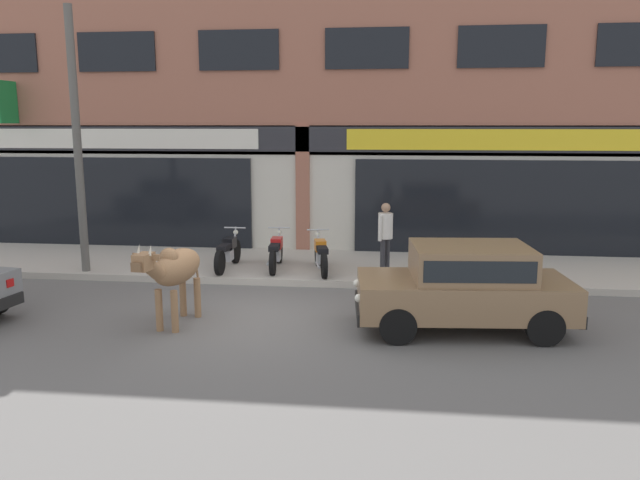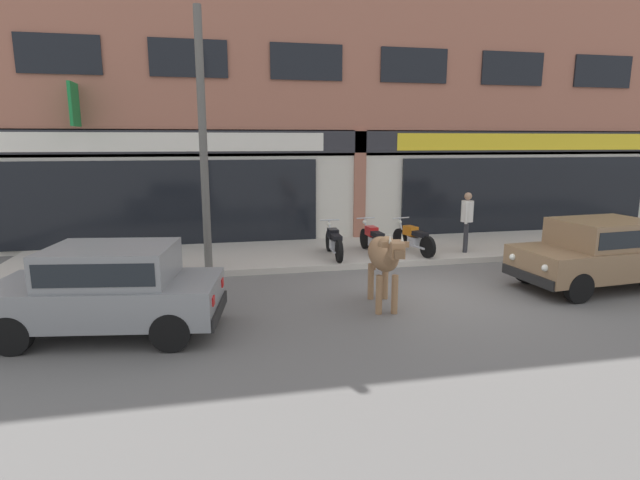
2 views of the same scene
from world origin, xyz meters
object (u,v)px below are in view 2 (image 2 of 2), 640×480
Objects in this scene: car_0 at (600,250)px; car_2 at (109,286)px; cow at (384,256)px; utility_pole at (203,143)px; motorcycle_1 at (373,239)px; motorcycle_2 at (413,239)px; motorcycle_0 at (334,242)px; pedestrian at (467,216)px.

car_0 is 9.66m from car_2.
utility_pole is at bearing 136.12° from cow.
motorcycle_1 and motorcycle_2 have the same top height.
motorcycle_1 is (1.03, 3.82, -0.47)m from cow.
motorcycle_2 is (-2.83, 3.33, -0.28)m from car_0.
car_2 is 2.11× the size of motorcycle_2.
car_0 is 2.08× the size of motorcycle_2.
cow is 3.98m from motorcycle_1.
motorcycle_0 is 1.11m from motorcycle_1.
motorcycle_0 is 1.01× the size of motorcycle_2.
cow reaches higher than car_0.
cow is 1.20× the size of motorcycle_2.
car_0 is 0.64× the size of utility_pole.
motorcycle_2 is at bearing 30.48° from car_2.
motorcycle_2 is (2.15, -0.04, 0.00)m from motorcycle_0.
utility_pole is at bearing -176.57° from pedestrian.
cow is 1.18× the size of motorcycle_1.
motorcycle_0 is (4.65, 4.04, -0.28)m from car_2.
car_2 is 2.08× the size of motorcycle_0.
car_0 is at bearing 3.72° from cow.
car_0 is 2.32× the size of pedestrian.
pedestrian is (1.44, -0.15, 0.60)m from motorcycle_2.
car_0 is 3.49m from pedestrian.
car_2 is at bearing -154.92° from pedestrian.
utility_pole reaches higher than motorcycle_2.
motorcycle_0 and motorcycle_2 have the same top height.
cow is 4.93m from car_0.
motorcycle_1 is at bearing 6.69° from motorcycle_0.
motorcycle_2 is (1.06, -0.16, 0.00)m from motorcycle_1.
utility_pole is (-3.16, -0.59, 2.50)m from motorcycle_0.
cow is 1.34× the size of pedestrian.
motorcycle_0 is 2.15m from motorcycle_2.
pedestrian reaches higher than motorcycle_2.
motorcycle_0 is 1.13× the size of pedestrian.
car_0 is at bearing -66.48° from pedestrian.
car_2 is 4.37m from utility_pole.
pedestrian is at bearing -7.14° from motorcycle_1.
utility_pole is at bearing -169.45° from motorcycle_0.
car_0 is 5.23m from motorcycle_1.
cow is at bearing -88.95° from motorcycle_0.
car_0 is at bearing -18.87° from utility_pole.
motorcycle_0 is at bearing 145.92° from car_0.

